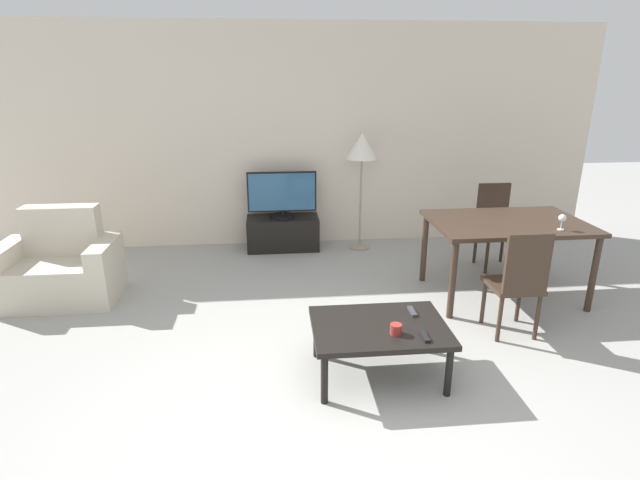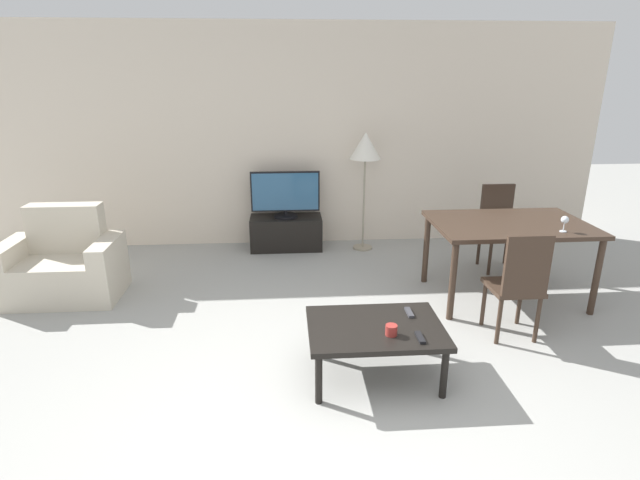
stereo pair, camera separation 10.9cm
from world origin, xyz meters
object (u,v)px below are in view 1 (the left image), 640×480
at_px(dining_chair_near, 519,280).
at_px(wine_glass_left, 562,219).
at_px(remote_primary, 425,336).
at_px(cup_white_near, 396,329).
at_px(tv_stand, 283,233).
at_px(floor_lamp, 362,150).
at_px(dining_table, 507,229).
at_px(armchair, 60,269).
at_px(remote_secondary, 412,311).
at_px(tv, 282,195).
at_px(coffee_table, 379,330).
at_px(dining_chair_far, 495,222).

distance_m(dining_chair_near, wine_glass_left, 0.84).
xyz_separation_m(remote_primary, cup_white_near, (-0.19, 0.07, 0.03)).
distance_m(tv_stand, floor_lamp, 1.42).
xyz_separation_m(dining_table, floor_lamp, (-1.16, 1.51, 0.55)).
bearing_deg(floor_lamp, dining_chair_near, -68.60).
bearing_deg(wine_glass_left, dining_chair_near, -141.23).
bearing_deg(armchair, remote_secondary, -24.78).
bearing_deg(wine_glass_left, remote_primary, -144.24).
relative_size(dining_chair_near, remote_primary, 6.27).
bearing_deg(remote_secondary, floor_lamp, 88.66).
distance_m(tv, wine_glass_left, 3.13).
bearing_deg(tv_stand, remote_primary, -73.84).
xyz_separation_m(tv_stand, wine_glass_left, (2.46, -1.92, 0.67)).
bearing_deg(coffee_table, tv, 102.23).
xyz_separation_m(armchair, cup_white_near, (2.89, -1.73, 0.14)).
distance_m(tv_stand, dining_table, 2.70).
xyz_separation_m(tv_stand, remote_primary, (0.89, -3.06, 0.22)).
height_order(tv_stand, remote_secondary, remote_secondary).
relative_size(armchair, cup_white_near, 13.06).
relative_size(dining_chair_far, cup_white_near, 11.44).
bearing_deg(tv, cup_white_near, -76.81).
bearing_deg(tv, wine_glass_left, -37.89).
bearing_deg(dining_table, dining_chair_far, 72.41).
height_order(tv, remote_primary, tv).
relative_size(tv, dining_chair_near, 0.90).
distance_m(dining_chair_near, remote_secondary, 1.01).
relative_size(dining_chair_far, remote_primary, 6.27).
relative_size(tv_stand, cup_white_near, 10.79).
relative_size(armchair, dining_chair_far, 1.14).
xyz_separation_m(armchair, remote_primary, (3.08, -1.80, 0.11)).
relative_size(armchair, remote_primary, 7.16).
relative_size(tv, remote_primary, 5.62).
relative_size(tv, coffee_table, 0.87).
height_order(armchair, remote_primary, armchair).
height_order(tv_stand, floor_lamp, floor_lamp).
relative_size(coffee_table, remote_primary, 6.43).
bearing_deg(tv, dining_table, -36.92).
bearing_deg(dining_chair_near, remote_secondary, -163.32).
bearing_deg(cup_white_near, tv_stand, 103.18).
height_order(tv_stand, dining_table, dining_table).
xyz_separation_m(coffee_table, cup_white_near, (0.08, -0.14, 0.08)).
bearing_deg(dining_table, coffee_table, -140.21).
distance_m(remote_primary, cup_white_near, 0.20).
distance_m(floor_lamp, wine_glass_left, 2.40).
bearing_deg(tv_stand, remote_secondary, -71.46).
bearing_deg(tv_stand, coffee_table, -77.78).
relative_size(coffee_table, remote_secondary, 6.43).
height_order(remote_primary, remote_secondary, same).
bearing_deg(tv_stand, floor_lamp, -4.99).
xyz_separation_m(dining_chair_far, remote_secondary, (-1.48, -1.89, -0.09)).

